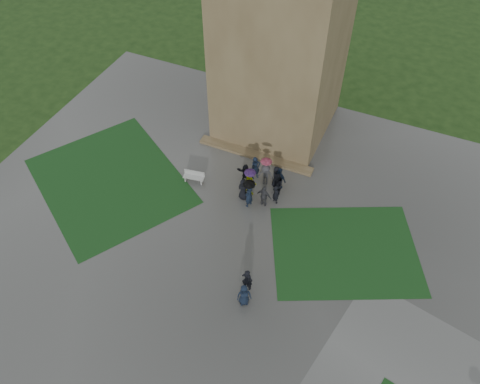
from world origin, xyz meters
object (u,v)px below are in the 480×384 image
at_px(bench, 194,177).
at_px(pedestrian_mid, 244,295).
at_px(pedestrian_near, 247,280).
at_px(tower, 284,17).

relative_size(bench, pedestrian_mid, 0.93).
xyz_separation_m(pedestrian_mid, pedestrian_near, (-0.22, 0.94, 0.06)).
bearing_deg(bench, pedestrian_near, -52.72).
bearing_deg(pedestrian_near, pedestrian_mid, 101.52).
relative_size(pedestrian_mid, pedestrian_near, 0.93).
height_order(bench, pedestrian_mid, pedestrian_mid).
height_order(tower, bench, tower).
relative_size(bench, pedestrian_near, 0.87).
height_order(tower, pedestrian_mid, tower).
bearing_deg(pedestrian_mid, tower, 73.45).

